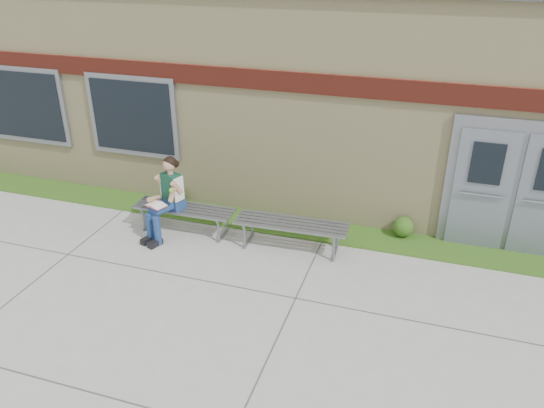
% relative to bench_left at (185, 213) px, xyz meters
% --- Properties ---
extents(ground, '(80.00, 80.00, 0.00)m').
position_rel_bench_left_xyz_m(ground, '(1.47, -1.87, -0.37)').
color(ground, '#9E9E99').
rests_on(ground, ground).
extents(grass_strip, '(16.00, 0.80, 0.02)m').
position_rel_bench_left_xyz_m(grass_strip, '(1.47, 0.73, -0.36)').
color(grass_strip, '#284C14').
rests_on(grass_strip, ground).
extents(school_building, '(16.20, 6.22, 4.20)m').
position_rel_bench_left_xyz_m(school_building, '(1.47, 4.12, 1.74)').
color(school_building, beige).
rests_on(school_building, ground).
extents(bench_left, '(1.84, 0.54, 0.47)m').
position_rel_bench_left_xyz_m(bench_left, '(0.00, 0.00, 0.00)').
color(bench_left, slate).
rests_on(bench_left, ground).
extents(bench_right, '(1.94, 0.61, 0.50)m').
position_rel_bench_left_xyz_m(bench_right, '(2.00, -0.00, 0.02)').
color(bench_right, slate).
rests_on(bench_right, ground).
extents(girl, '(0.62, 0.94, 1.45)m').
position_rel_bench_left_xyz_m(girl, '(-0.22, -0.21, 0.39)').
color(girl, navy).
rests_on(girl, ground).
extents(shrub_mid, '(0.32, 0.32, 0.32)m').
position_rel_bench_left_xyz_m(shrub_mid, '(-0.65, 0.98, -0.19)').
color(shrub_mid, '#284C14').
rests_on(shrub_mid, grass_strip).
extents(shrub_east, '(0.37, 0.37, 0.37)m').
position_rel_bench_left_xyz_m(shrub_east, '(3.80, 0.98, -0.16)').
color(shrub_east, '#284C14').
rests_on(shrub_east, grass_strip).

